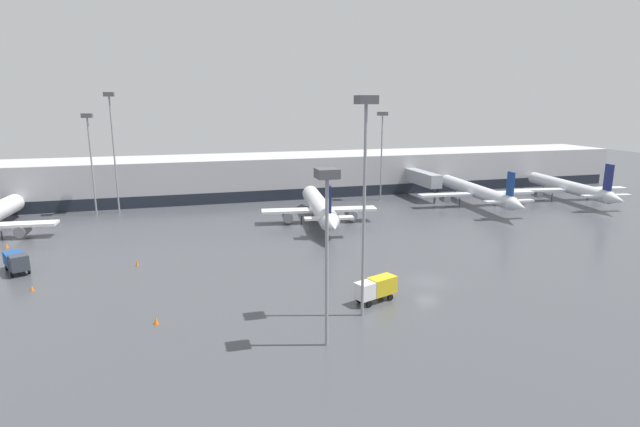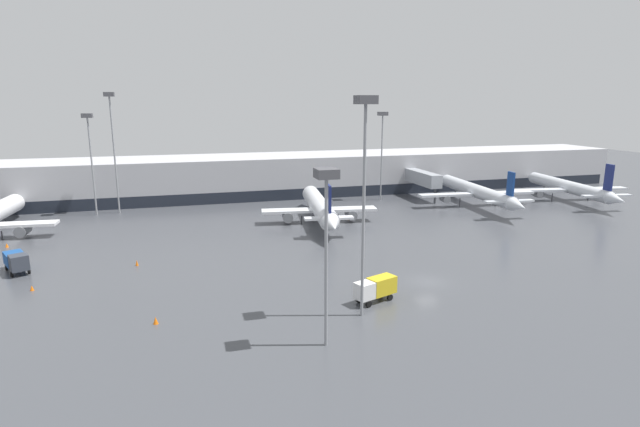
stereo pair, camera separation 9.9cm
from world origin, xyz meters
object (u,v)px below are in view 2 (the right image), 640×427
service_truck_0 (16,260)px  parked_jet_0 (570,187)px  parked_jet_1 (477,191)px  apron_light_mast_5 (382,131)px  apron_light_mast_1 (326,205)px  traffic_cone_1 (32,288)px  traffic_cone_0 (349,215)px  apron_light_mast_6 (365,149)px  traffic_cone_3 (7,245)px  service_truck_1 (376,287)px  traffic_cone_2 (156,320)px  traffic_cone_4 (137,263)px  apron_light_mast_2 (89,136)px  apron_light_mast_3 (111,121)px  parked_jet_2 (319,207)px

service_truck_0 → parked_jet_0: bearing=75.5°
parked_jet_1 → apron_light_mast_5: apron_light_mast_5 is taller
apron_light_mast_1 → apron_light_mast_5: (30.48, 60.57, 2.25)m
traffic_cone_1 → apron_light_mast_5: apron_light_mast_5 is taller
traffic_cone_0 → apron_light_mast_6: size_ratio=0.04×
traffic_cone_3 → apron_light_mast_1: size_ratio=0.04×
traffic_cone_3 → apron_light_mast_1: 57.14m
service_truck_1 → traffic_cone_1: bearing=-41.3°
traffic_cone_2 → traffic_cone_4: traffic_cone_4 is taller
service_truck_0 → apron_light_mast_5: size_ratio=0.30×
traffic_cone_1 → apron_light_mast_1: 37.88m
service_truck_1 → apron_light_mast_1: size_ratio=0.33×
apron_light_mast_2 → apron_light_mast_5: bearing=-1.0°
apron_light_mast_2 → service_truck_0: bearing=-98.6°
traffic_cone_0 → traffic_cone_1: 53.30m
apron_light_mast_6 → traffic_cone_4: bearing=135.2°
service_truck_1 → apron_light_mast_3: bearing=-81.0°
traffic_cone_2 → apron_light_mast_1: (14.65, -8.62, 12.27)m
apron_light_mast_1 → traffic_cone_0: bearing=68.6°
traffic_cone_0 → traffic_cone_3: traffic_cone_0 is taller
parked_jet_0 → traffic_cone_2: (-84.24, -40.19, -2.54)m
traffic_cone_1 → apron_light_mast_6: size_ratio=0.03×
traffic_cone_4 → apron_light_mast_1: (17.65, -27.74, 12.24)m
service_truck_1 → traffic_cone_4: size_ratio=6.65×
parked_jet_1 → parked_jet_2: bearing=103.3°
apron_light_mast_3 → apron_light_mast_6: bearing=-63.6°
parked_jet_2 → traffic_cone_2: parked_jet_2 is taller
service_truck_0 → apron_light_mast_5: 71.13m
traffic_cone_3 → parked_jet_2: bearing=2.6°
parked_jet_0 → apron_light_mast_2: bearing=90.6°
parked_jet_2 → apron_light_mast_2: bearing=73.8°
traffic_cone_2 → apron_light_mast_5: bearing=49.0°
traffic_cone_2 → traffic_cone_3: traffic_cone_2 is taller
traffic_cone_2 → apron_light_mast_1: 20.96m
traffic_cone_1 → traffic_cone_3: 21.92m
traffic_cone_2 → service_truck_1: bearing=-1.5°
apron_light_mast_2 → traffic_cone_1: bearing=-92.1°
traffic_cone_2 → apron_light_mast_2: apron_light_mast_2 is taller
traffic_cone_4 → apron_light_mast_1: apron_light_mast_1 is taller
traffic_cone_1 → apron_light_mast_2: 42.47m
service_truck_1 → traffic_cone_0: service_truck_1 is taller
service_truck_0 → traffic_cone_4: 14.43m
traffic_cone_1 → traffic_cone_4: bearing=29.2°
traffic_cone_3 → apron_light_mast_3: apron_light_mast_3 is taller
traffic_cone_3 → apron_light_mast_6: (42.01, -36.93, 16.37)m
traffic_cone_3 → apron_light_mast_1: apron_light_mast_1 is taller
parked_jet_1 → traffic_cone_1: parked_jet_1 is taller
parked_jet_2 → traffic_cone_4: parked_jet_2 is taller
traffic_cone_3 → traffic_cone_4: traffic_cone_4 is taller
apron_light_mast_1 → apron_light_mast_5: apron_light_mast_5 is taller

